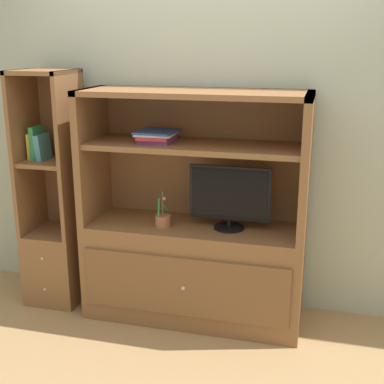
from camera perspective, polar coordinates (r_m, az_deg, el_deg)
The scene contains 8 objects.
ground_plane at distance 3.51m, azimuth -1.50°, elevation -16.40°, with size 8.00×8.00×0.00m, color tan.
painted_rear_wall at distance 3.71m, azimuth 1.57°, elevation 8.61°, with size 6.00×0.10×2.80m, color #ADB29E.
media_console at distance 3.62m, azimuth 0.22°, elevation -6.15°, with size 1.50×0.55×1.60m.
tv_monitor at distance 3.43m, azimuth 4.18°, elevation -0.50°, with size 0.54×0.21×0.43m.
potted_plant at distance 3.52m, azimuth -3.24°, elevation -3.11°, with size 0.11×0.11×0.24m.
magazine_stack at distance 3.46m, azimuth -3.88°, elevation 6.18°, with size 0.27×0.32×0.07m.
bookshelf_tall at distance 3.98m, azimuth -14.79°, elevation -3.57°, with size 0.39×0.43×1.71m.
upright_book_row at distance 3.86m, azimuth -16.59°, elevation 4.99°, with size 0.12×0.16×0.24m.
Camera 1 is at (0.83, -2.84, 1.89)m, focal length 48.34 mm.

